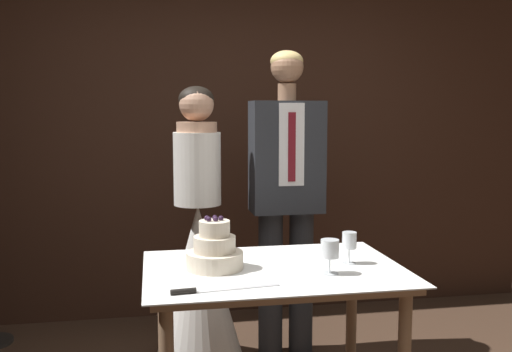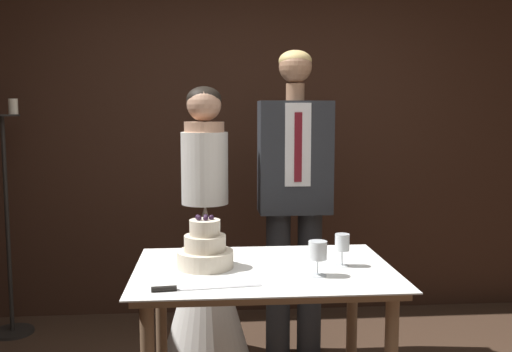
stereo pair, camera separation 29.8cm
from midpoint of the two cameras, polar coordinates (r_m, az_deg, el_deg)
wall_back at (r=4.26m, az=0.55°, el=5.65°), size 4.82×0.12×2.90m
cake_table at (r=2.64m, az=4.10°, el=-11.41°), size 1.17×0.82×0.81m
tiered_cake at (r=2.60m, az=-1.83°, el=-7.40°), size 0.26×0.26×0.24m
cake_knife at (r=2.30m, az=-3.32°, el=-11.20°), size 0.44×0.07×0.02m
wine_glass_near at (r=2.49m, az=9.64°, el=-7.49°), size 0.08×0.08×0.15m
wine_glass_middle at (r=2.67m, az=11.82°, el=-6.66°), size 0.07×0.07×0.15m
bride at (r=3.50m, az=-2.62°, el=-8.47°), size 0.54×0.54×1.66m
groom at (r=3.47m, az=6.32°, el=-1.32°), size 0.43×0.25×1.87m
candle_stand at (r=4.11m, az=-21.79°, el=-4.55°), size 0.28×0.28×1.65m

